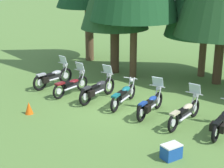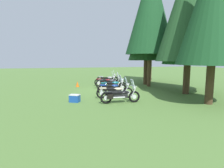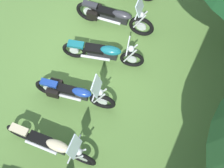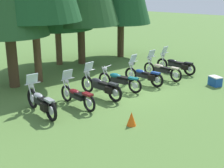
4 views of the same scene
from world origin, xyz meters
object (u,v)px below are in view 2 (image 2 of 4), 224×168
object	(u,v)px
pine_tree_2	(151,9)
motorcycle_2	(109,83)
motorcycle_3	(113,85)
pine_tree_0	(150,32)
motorcycle_0	(107,79)
motorcycle_6	(120,95)
pine_tree_4	(190,5)
traffic_cone	(77,84)
motorcycle_4	(112,88)
picnic_cooler	(75,98)
pine_tree_1	(147,31)
motorcycle_5	(115,91)
motorcycle_1	(106,81)
pine_tree_5	(216,0)
pine_tree_3	(191,15)

from	to	relation	value
pine_tree_2	motorcycle_2	bearing A→B (deg)	-86.93
motorcycle_3	pine_tree_0	size ratio (longest dim) A/B	0.30
motorcycle_0	motorcycle_6	xyz separation A→B (m)	(8.14, -1.10, -0.03)
pine_tree_4	traffic_cone	world-z (taller)	pine_tree_4
motorcycle_4	picnic_cooler	bearing A→B (deg)	-143.80
motorcycle_0	pine_tree_1	world-z (taller)	pine_tree_1
pine_tree_2	pine_tree_0	bearing A→B (deg)	153.97
pine_tree_1	picnic_cooler	size ratio (longest dim) A/B	11.63
motorcycle_3	motorcycle_6	bearing A→B (deg)	-102.23
motorcycle_5	motorcycle_6	distance (m)	1.37
motorcycle_3	pine_tree_4	xyz separation A→B (m)	(2.56, 4.78, 5.69)
motorcycle_1	motorcycle_2	bearing A→B (deg)	-82.56
traffic_cone	pine_tree_5	bearing A→B (deg)	39.17
picnic_cooler	motorcycle_1	bearing A→B (deg)	151.67
motorcycle_2	pine_tree_1	world-z (taller)	pine_tree_1
motorcycle_3	pine_tree_5	xyz separation A→B (m)	(5.53, 4.12, 5.08)
motorcycle_2	pine_tree_0	distance (m)	8.55
motorcycle_4	pine_tree_3	distance (m)	8.08
motorcycle_2	motorcycle_0	bearing A→B (deg)	86.13
motorcycle_6	picnic_cooler	bearing A→B (deg)	162.63
motorcycle_4	motorcycle_6	distance (m)	2.79
motorcycle_1	motorcycle_5	distance (m)	5.44
motorcycle_0	pine_tree_2	distance (m)	7.62
pine_tree_2	motorcycle_1	bearing A→B (deg)	-107.28
motorcycle_0	traffic_cone	size ratio (longest dim) A/B	4.67
motorcycle_4	pine_tree_3	bearing A→B (deg)	-0.51
motorcycle_3	pine_tree_4	distance (m)	7.86
motorcycle_5	pine_tree_2	bearing A→B (deg)	52.30
motorcycle_1	motorcycle_4	world-z (taller)	motorcycle_4
motorcycle_1	pine_tree_1	size ratio (longest dim) A/B	0.27
motorcycle_1	motorcycle_2	distance (m)	1.37
motorcycle_5	motorcycle_2	bearing A→B (deg)	90.26
pine_tree_2	pine_tree_4	world-z (taller)	pine_tree_2
pine_tree_3	picnic_cooler	size ratio (longest dim) A/B	13.66
motorcycle_6	pine_tree_2	world-z (taller)	pine_tree_2
motorcycle_2	motorcycle_4	xyz separation A→B (m)	(2.61, -0.43, -0.04)
motorcycle_0	motorcycle_5	bearing A→B (deg)	-85.08
pine_tree_0	pine_tree_2	world-z (taller)	pine_tree_2
pine_tree_1	pine_tree_4	world-z (taller)	pine_tree_4
pine_tree_0	pine_tree_1	bearing A→B (deg)	-31.69
motorcycle_5	pine_tree_4	size ratio (longest dim) A/B	0.24
motorcycle_4	pine_tree_1	bearing A→B (deg)	43.32
pine_tree_1	picnic_cooler	world-z (taller)	pine_tree_1
motorcycle_0	pine_tree_0	xyz separation A→B (m)	(-1.32, 5.22, 4.94)
motorcycle_5	motorcycle_6	xyz separation A→B (m)	(1.36, -0.09, -0.01)
motorcycle_3	pine_tree_1	xyz separation A→B (m)	(-2.68, 4.03, 4.73)
motorcycle_5	pine_tree_4	bearing A→B (deg)	10.27
pine_tree_4	traffic_cone	xyz separation A→B (m)	(-5.30, -7.40, -5.91)
picnic_cooler	traffic_cone	bearing A→B (deg)	174.96
traffic_cone	pine_tree_2	bearing A→B (deg)	78.69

